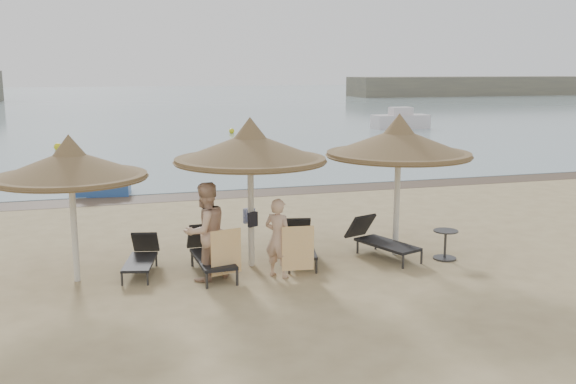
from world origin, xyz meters
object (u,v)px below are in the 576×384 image
object	(u,v)px
lounger_near_left	(210,252)
lounger_far_right	(379,239)
palapa_right	(399,143)
lounger_far_left	(142,256)
lounger_near_right	(299,243)
person_left	(205,224)
palapa_left	(70,165)
person_right	(278,232)
palapa_center	(250,148)
pedal_boat	(100,185)
side_table	(445,245)

from	to	relation	value
lounger_near_left	lounger_far_right	world-z (taller)	lounger_near_left
palapa_right	lounger_far_right	distance (m)	2.25
lounger_far_left	lounger_far_right	world-z (taller)	lounger_far_right
palapa_right	lounger_far_right	world-z (taller)	palapa_right
lounger_far_left	lounger_near_left	bearing A→B (deg)	-1.60
lounger_near_right	person_left	bearing A→B (deg)	-148.13
palapa_left	lounger_near_right	xyz separation A→B (m)	(4.76, 0.16, -2.00)
palapa_right	lounger_far_right	xyz separation A→B (m)	(-0.39, 0.04, -2.21)
person_right	palapa_center	bearing A→B (deg)	-24.09
person_right	pedal_boat	distance (m)	10.78
palapa_center	lounger_near_left	xyz separation A→B (m)	(-0.93, -0.13, -2.18)
lounger_near_left	lounger_far_right	xyz separation A→B (m)	(3.93, 0.05, -0.02)
lounger_near_right	person_left	xyz separation A→B (m)	(-2.22, -0.78, 0.79)
side_table	lounger_far_left	bearing A→B (deg)	171.50
lounger_far_left	person_left	world-z (taller)	person_left
palapa_left	pedal_boat	size ratio (longest dim) A/B	1.49
person_right	lounger_far_left	bearing A→B (deg)	21.52
palapa_right	pedal_boat	distance (m)	11.66
lounger_near_right	lounger_far_right	size ratio (longest dim) A/B	0.98
lounger_far_left	person_right	distance (m)	2.99
lounger_far_left	lounger_near_right	xyz separation A→B (m)	(3.45, -0.11, 0.04)
lounger_far_left	lounger_near_right	distance (m)	3.46
palapa_left	pedal_boat	bearing A→B (deg)	86.87
palapa_right	person_right	bearing A→B (deg)	-165.41
lounger_near_left	person_left	xyz separation A→B (m)	(-0.17, -0.53, 0.76)
palapa_left	lounger_near_right	size ratio (longest dim) A/B	1.52
palapa_left	person_right	xyz separation A→B (m)	(3.99, -0.88, -1.42)
palapa_left	palapa_center	xyz separation A→B (m)	(3.64, 0.03, 0.21)
palapa_right	person_left	xyz separation A→B (m)	(-4.49, -0.54, -1.43)
side_table	person_right	bearing A→B (deg)	-177.89
palapa_left	person_right	bearing A→B (deg)	-12.38
lounger_far_left	side_table	bearing A→B (deg)	4.18
person_right	palapa_left	bearing A→B (deg)	32.10
palapa_left	side_table	bearing A→B (deg)	-5.25
palapa_right	person_right	distance (m)	3.54
palapa_left	palapa_right	bearing A→B (deg)	-0.71
palapa_right	person_left	bearing A→B (deg)	-173.14
lounger_far_left	lounger_near_left	distance (m)	1.45
side_table	person_right	size ratio (longest dim) A/B	0.35
lounger_near_left	person_right	bearing A→B (deg)	-33.90
palapa_center	side_table	bearing A→B (deg)	-10.04
palapa_left	palapa_right	distance (m)	7.03
lounger_near_left	lounger_near_right	size ratio (longest dim) A/B	1.04
lounger_far_left	side_table	distance (m)	6.72
palapa_center	person_left	xyz separation A→B (m)	(-1.10, -0.66, -1.42)
lounger_far_left	lounger_near_right	size ratio (longest dim) A/B	0.88
lounger_far_left	lounger_near_left	size ratio (longest dim) A/B	0.85
lounger_far_right	side_table	distance (m)	1.48
person_right	pedal_boat	bearing A→B (deg)	-26.63
palapa_center	lounger_far_right	distance (m)	3.72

